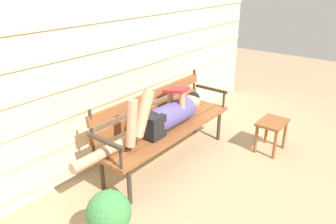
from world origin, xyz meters
The scene contains 6 objects.
ground_plane centered at (0.00, 0.00, 0.00)m, with size 12.00×12.00×0.00m, color tan.
house_siding centered at (0.00, 0.73, 1.12)m, with size 5.23×0.08×2.23m.
park_bench centered at (0.00, 0.22, 0.46)m, with size 1.81×0.49×0.84m.
reclining_person centered at (-0.08, 0.15, 0.58)m, with size 1.75×0.26×0.56m.
footstool centered at (0.94, -0.65, 0.30)m, with size 0.39×0.28×0.38m.
potted_plant centered at (-1.28, -0.31, 0.30)m, with size 0.33×0.33×0.52m.
Camera 1 is at (-2.49, -1.81, 1.96)m, focal length 34.77 mm.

